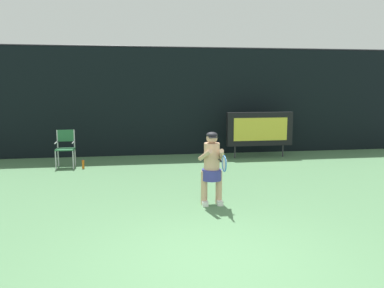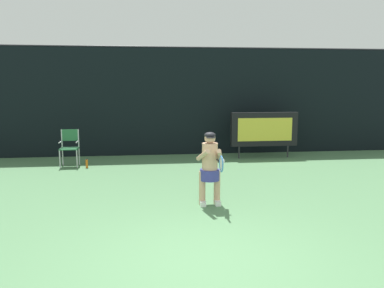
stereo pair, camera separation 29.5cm
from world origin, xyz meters
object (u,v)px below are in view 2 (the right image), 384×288
at_px(scoreboard, 264,129).
at_px(tennis_racket, 221,164).
at_px(tennis_player, 210,166).
at_px(water_bottle, 87,164).
at_px(umpire_chair, 70,145).

bearing_deg(scoreboard, tennis_racket, -114.99).
relative_size(scoreboard, tennis_player, 1.50).
bearing_deg(scoreboard, tennis_player, -118.37).
bearing_deg(tennis_racket, tennis_player, 91.99).
height_order(water_bottle, tennis_player, tennis_player).
xyz_separation_m(water_bottle, tennis_racket, (3.07, -4.40, 0.81)).
distance_m(scoreboard, water_bottle, 5.69).
height_order(tennis_player, tennis_racket, tennis_player).
bearing_deg(tennis_player, scoreboard, 61.63).
bearing_deg(tennis_racket, umpire_chair, 115.28).
relative_size(scoreboard, umpire_chair, 2.04).
xyz_separation_m(scoreboard, water_bottle, (-5.56, -0.93, -0.82)).
bearing_deg(scoreboard, water_bottle, -170.53).
xyz_separation_m(umpire_chair, water_bottle, (0.52, -0.31, -0.50)).
bearing_deg(tennis_player, water_bottle, 127.11).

